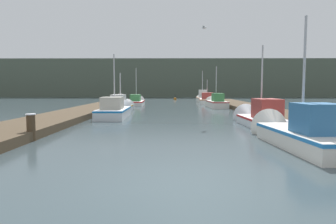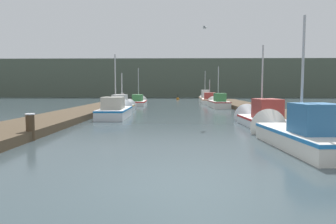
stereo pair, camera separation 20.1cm
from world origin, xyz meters
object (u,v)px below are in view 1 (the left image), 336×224
Objects in this scene: mooring_piling_0 at (120,100)px; channel_buoy at (175,99)px; mooring_piling_1 at (121,102)px; seagull_lead at (204,28)px; mooring_piling_2 at (295,120)px; fishing_boat_1 at (259,118)px; fishing_boat_2 at (115,110)px; fishing_boat_3 at (121,106)px; fishing_boat_6 at (207,100)px; fishing_boat_7 at (202,98)px; fishing_boat_0 at (299,133)px; fishing_boat_4 at (216,103)px; mooring_piling_3 at (31,127)px; fishing_boat_5 at (137,102)px.

mooring_piling_0 is 17.99m from channel_buoy.
seagull_lead is (6.75, -11.57, 4.89)m from mooring_piling_1.
mooring_piling_0 reaches higher than mooring_piling_2.
mooring_piling_1 is at bearing 122.28° from fishing_boat_1.
fishing_boat_2 is 5.86× the size of mooring_piling_1.
fishing_boat_1 is at bearing 114.01° from mooring_piling_2.
fishing_boat_1 reaches higher than channel_buoy.
fishing_boat_3 is 3.47× the size of mooring_piling_0.
fishing_boat_3 is 14.87m from fishing_boat_6.
fishing_boat_7 reaches higher than mooring_piling_2.
seagull_lead is (-2.55, -19.08, 4.95)m from fishing_boat_6.
fishing_boat_0 is at bearing 32.37° from seagull_lead.
fishing_boat_2 is 1.19× the size of fishing_boat_3.
fishing_boat_0 is 19.63m from fishing_boat_4.
fishing_boat_2 is 1.04× the size of fishing_boat_4.
fishing_boat_6 is 27.73m from mooring_piling_3.
mooring_piling_0 is at bearing 96.36° from fishing_boat_2.
seagull_lead is at bearing 103.06° from fishing_boat_0.
channel_buoy is at bearing 95.18° from fishing_boat_1.
seagull_lead reaches higher than fishing_boat_2.
mooring_piling_3 reaches higher than mooring_piling_2.
fishing_boat_2 is 9.49m from mooring_piling_1.
channel_buoy is at bearing 114.02° from fishing_boat_6.
fishing_boat_1 is at bearing -56.18° from mooring_piling_1.
fishing_boat_3 is at bearing -123.45° from seagull_lead.
mooring_piling_2 is (10.29, -16.08, 0.00)m from mooring_piling_1.
mooring_piling_0 is at bearing -135.20° from seagull_lead.
mooring_piling_0 reaches higher than mooring_piling_1.
fishing_boat_2 reaches higher than mooring_piling_2.
mooring_piling_0 is at bearing -141.28° from fishing_boat_6.
fishing_boat_7 reaches higher than fishing_boat_5.
fishing_boat_5 reaches higher than fishing_boat_3.
fishing_boat_6 is (8.14, 16.93, 0.00)m from fishing_boat_2.
fishing_boat_6 reaches higher than mooring_piling_1.
fishing_boat_4 is (8.51, 5.02, 0.06)m from fishing_boat_3.
mooring_piling_2 is 7.53m from seagull_lead.
mooring_piling_1 is at bearing 102.74° from fishing_boat_3.
mooring_piling_0 is at bearing 104.49° from mooring_piling_1.
mooring_piling_2 is at bearing -67.53° from fishing_boat_1.
fishing_boat_3 is 4.91× the size of channel_buoy.
fishing_boat_1 is 0.87× the size of fishing_boat_5.
mooring_piling_2 is (0.96, -2.16, 0.09)m from fishing_boat_1.
fishing_boat_4 is at bearing 33.84° from fishing_boat_3.
fishing_boat_5 reaches higher than mooring_piling_3.
fishing_boat_0 reaches higher than fishing_boat_3.
fishing_boat_4 is at bearing -27.54° from fishing_boat_5.
fishing_boat_6 reaches higher than mooring_piling_2.
fishing_boat_2 reaches higher than channel_buoy.
fishing_boat_6 is at bearing 85.85° from fishing_boat_0.
fishing_boat_1 is at bearing -91.68° from fishing_boat_4.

